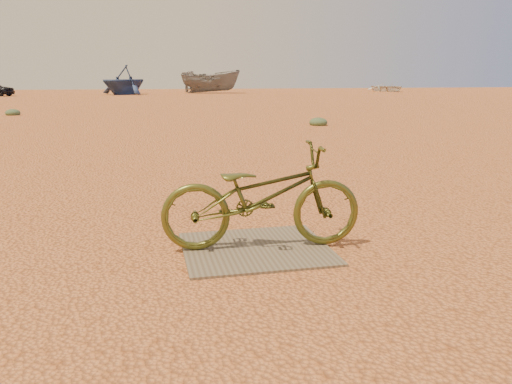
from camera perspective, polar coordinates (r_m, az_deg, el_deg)
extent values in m
plane|color=#DA8048|center=(4.93, -6.15, -5.32)|extent=(120.00, 120.00, 0.00)
cube|color=#70634D|center=(4.60, 0.00, -6.48)|extent=(1.32, 1.17, 0.02)
imported|color=#4E531D|center=(4.49, 0.65, -0.50)|extent=(1.85, 0.79, 0.95)
imported|color=navy|center=(45.64, -14.86, 12.30)|extent=(6.31, 6.34, 2.53)
imported|color=slate|center=(48.27, -5.22, 12.47)|extent=(5.93, 3.49, 2.16)
imported|color=silver|center=(54.92, 14.85, 11.50)|extent=(3.89, 4.84, 0.89)
ellipsoid|color=#5F774E|center=(16.46, 7.12, 7.58)|extent=(0.59, 0.59, 0.32)
ellipsoid|color=#5F774E|center=(22.94, -26.02, 7.90)|extent=(0.58, 0.58, 0.32)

